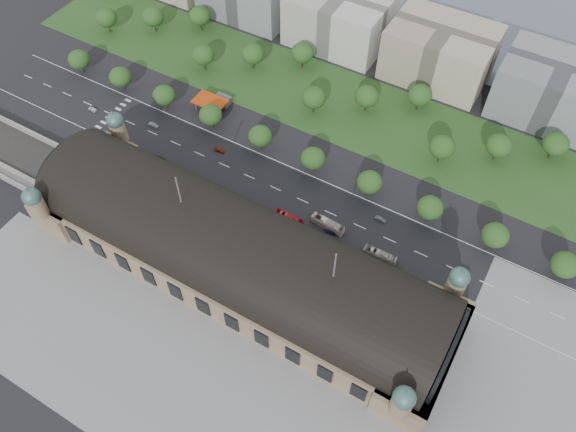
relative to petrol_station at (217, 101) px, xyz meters
The scene contains 50 objects.
ground 84.71m from the petrol_station, 50.45° to the right, with size 900.00×900.00×0.00m, color black.
station 84.98m from the petrol_station, 50.45° to the right, with size 150.00×48.40×44.30m.
track_cutting 87.79m from the petrol_station, 129.73° to the right, with size 70.00×24.00×3.10m.
plaza_south 126.63m from the petrol_station, 59.68° to the right, with size 190.00×48.00×0.12m, color gray.
plaza_east 169.97m from the petrol_station, 22.59° to the right, with size 56.00×100.00×0.12m, color gray.
road_slab 43.62m from the petrol_station, 38.82° to the right, with size 260.00×26.00×0.10m, color black.
grass_belt 47.86m from the petrol_station, 35.47° to the left, with size 300.00×45.00×0.10m, color #285020.
petrol_station is the anchor object (origin of this frame).
office_3 72.38m from the petrol_station, 70.56° to the left, with size 45.00×32.00×24.00m, color beige.
office_4 100.64m from the petrol_station, 42.50° to the left, with size 45.00×32.00×24.00m, color #BBAE93.
office_5 141.49m from the petrol_station, 28.66° to the left, with size 45.00×32.00×24.00m, color gray.
tree_row_0 67.38m from the petrol_station, 169.47° to the right, with size 9.60×9.60×11.52m.
tree_row_1 44.08m from the petrol_station, 163.73° to the right, with size 9.60×9.60×11.52m.
tree_row_2 22.32m from the petrol_station, 145.83° to the right, with size 9.60×9.60×11.52m.
tree_row_3 14.35m from the petrol_station, 64.33° to the right, with size 9.60×9.60×11.52m.
tree_row_4 32.64m from the petrol_station, 22.33° to the right, with size 9.60×9.60×11.52m.
tree_row_5 55.47m from the petrol_station, 12.84° to the right, with size 9.60×9.60×11.52m.
tree_row_6 78.99m from the petrol_station, ahead, with size 9.60×9.60×11.52m.
tree_row_7 102.74m from the petrol_station, ahead, with size 9.60×9.60×11.52m.
tree_row_8 126.58m from the petrol_station, ahead, with size 9.60×9.60×11.52m.
tree_row_9 150.47m from the petrol_station, ahead, with size 9.60×9.60×11.52m.
tree_belt_0 78.30m from the petrol_station, 166.89° to the left, with size 10.40×10.40×12.48m.
tree_belt_1 64.57m from the petrol_station, 152.50° to the left, with size 10.40×10.40×12.48m.
tree_belt_2 56.72m from the petrol_station, 132.40° to the left, with size 10.40×10.40×12.48m.
tree_belt_3 26.54m from the petrol_station, 137.15° to the left, with size 10.40×10.40×12.48m.
tree_belt_4 30.15m from the petrol_station, 90.18° to the left, with size 10.40×10.40×12.48m.
tree_belt_5 46.08m from the petrol_station, 65.62° to the left, with size 10.40×10.40×12.48m.
tree_belt_6 42.15m from the petrol_station, 25.05° to the left, with size 10.40×10.40×12.48m.
tree_belt_7 64.40m from the petrol_station, 27.57° to the left, with size 10.40×10.40×12.48m.
tree_belt_8 86.76m from the petrol_station, 28.79° to the left, with size 10.40×10.40×12.48m.
tree_belt_9 96.68m from the petrol_station, 10.57° to the left, with size 10.40×10.40×12.48m.
tree_belt_10 117.83m from the petrol_station, 14.62° to the left, with size 10.40×10.40×12.48m.
tree_belt_11 139.39m from the petrol_station, 17.43° to the left, with size 10.40×10.40×12.48m.
traffic_car_0 53.87m from the petrol_station, 146.91° to the right, with size 1.77×4.40×1.50m, color silver.
traffic_car_1 28.96m from the petrol_station, 124.16° to the right, with size 1.56×4.47×1.47m, color gray.
traffic_car_2 38.06m from the petrol_station, 93.00° to the right, with size 2.17×4.71×1.31m, color black.
traffic_car_3 27.24m from the petrol_station, 53.60° to the right, with size 1.83×4.51×1.31m, color maroon.
traffic_car_4 81.96m from the petrol_station, 25.45° to the right, with size 1.83×4.54×1.55m, color #1C1B4C.
traffic_car_5 89.82m from the petrol_station, 13.53° to the right, with size 1.53×4.40×1.45m, color #5C5F64.
traffic_car_6 124.38m from the petrol_station, 13.85° to the right, with size 2.16×4.68×1.30m, color silver.
parked_car_0 48.05m from the petrol_station, 122.93° to the right, with size 1.53×4.39×1.45m, color black.
parked_car_1 40.88m from the petrol_station, 80.64° to the right, with size 2.64×5.72×1.59m, color maroon.
parked_car_2 44.36m from the petrol_station, 91.51° to the right, with size 1.86×4.58×1.33m, color #16163F.
parked_car_3 45.99m from the petrol_station, 74.33° to the right, with size 1.56×3.87×1.32m, color #515258.
parked_car_4 40.34m from the petrol_station, 90.41° to the right, with size 1.61×4.61×1.52m, color #BABABC.
parked_car_5 50.25m from the petrol_station, 58.80° to the right, with size 2.63×5.71×1.59m, color gray.
parked_car_6 45.54m from the petrol_station, 76.83° to the right, with size 2.03×4.98×1.45m, color black.
bus_west 69.37m from the petrol_station, 33.51° to the right, with size 2.72×11.64×3.24m, color red.
bus_mid 79.19m from the petrol_station, 25.00° to the right, with size 3.09×13.21×3.68m, color silver.
bus_east 100.64m from the petrol_station, 21.07° to the right, with size 2.88×12.33×3.43m, color beige.
Camera 1 is at (65.68, -79.21, 166.95)m, focal length 35.00 mm.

